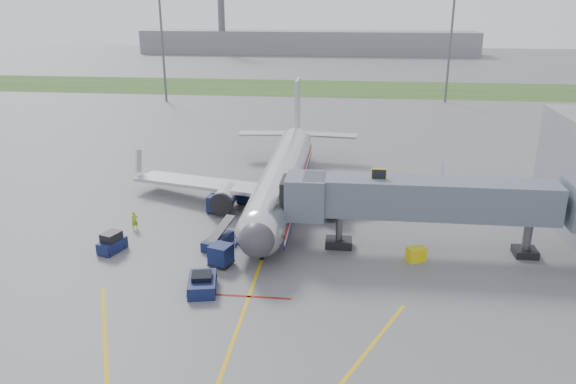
# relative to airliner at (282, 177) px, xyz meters

# --- Properties ---
(ground) EXTENTS (400.00, 400.00, 0.00)m
(ground) POSITION_rel_airliner_xyz_m (-0.00, -15.25, -2.65)
(ground) COLOR #565659
(ground) RESTS_ON ground
(grass_strip) EXTENTS (300.00, 25.00, 0.01)m
(grass_strip) POSITION_rel_airliner_xyz_m (-0.00, 74.75, -2.64)
(grass_strip) COLOR #2D4C1E
(grass_strip) RESTS_ON ground
(apron_markings) EXTENTS (21.52, 50.00, 0.01)m
(apron_markings) POSITION_rel_airliner_xyz_m (-0.00, -22.65, -2.64)
(apron_markings) COLOR gold
(apron_markings) RESTS_ON ground
(airliner) EXTENTS (32.10, 35.67, 10.25)m
(airliner) POSITION_rel_airliner_xyz_m (0.00, 0.00, 0.00)
(airliner) COLOR silver
(airliner) RESTS_ON ground
(jet_bridge) EXTENTS (25.30, 4.00, 6.90)m
(jet_bridge) POSITION_rel_airliner_xyz_m (12.86, -10.25, 1.82)
(jet_bridge) COLOR slate
(jet_bridge) RESTS_ON ground
(light_mast_left) EXTENTS (2.00, 0.44, 20.40)m
(light_mast_left) POSITION_rel_airliner_xyz_m (-30.00, 54.75, 8.13)
(light_mast_left) COLOR #595B60
(light_mast_left) RESTS_ON ground
(light_mast_right) EXTENTS (2.00, 0.44, 20.40)m
(light_mast_right) POSITION_rel_airliner_xyz_m (25.00, 59.75, 8.13)
(light_mast_right) COLOR #595B60
(light_mast_right) RESTS_ON ground
(distant_terminal) EXTENTS (120.00, 14.00, 8.00)m
(distant_terminal) POSITION_rel_airliner_xyz_m (-10.00, 154.75, 1.35)
(distant_terminal) COLOR slate
(distant_terminal) RESTS_ON ground
(control_tower) EXTENTS (4.00, 4.00, 30.00)m
(control_tower) POSITION_rel_airliner_xyz_m (-40.00, 149.75, 14.68)
(control_tower) COLOR #595B60
(control_tower) RESTS_ON ground
(pushback_tug) EXTENTS (2.50, 3.45, 1.31)m
(pushback_tug) POSITION_rel_airliner_xyz_m (-3.44, -18.75, -2.10)
(pushback_tug) COLOR #0E1B3E
(pushback_tug) RESTS_ON ground
(baggage_tug) EXTENTS (1.96, 2.68, 1.68)m
(baggage_tug) POSITION_rel_airliner_xyz_m (-12.42, -13.28, -1.90)
(baggage_tug) COLOR #0E1B3E
(baggage_tug) RESTS_ON ground
(baggage_cart_a) EXTENTS (1.66, 1.66, 1.48)m
(baggage_cart_a) POSITION_rel_airliner_xyz_m (-3.70, -0.83, -1.89)
(baggage_cart_a) COLOR #0E1B3E
(baggage_cart_a) RESTS_ON ground
(baggage_cart_b) EXTENTS (2.01, 2.01, 1.71)m
(baggage_cart_b) POSITION_rel_airliner_xyz_m (-3.00, -14.72, -1.77)
(baggage_cart_b) COLOR #0E1B3E
(baggage_cart_b) RESTS_ON ground
(baggage_cart_c) EXTENTS (1.75, 1.75, 1.69)m
(baggage_cart_c) POSITION_rel_airliner_xyz_m (-6.00, -3.63, -1.78)
(baggage_cart_c) COLOR #0E1B3E
(baggage_cart_c) RESTS_ON ground
(belt_loader) EXTENTS (2.26, 4.15, 1.96)m
(belt_loader) POSITION_rel_airliner_xyz_m (-4.06, -11.21, -2.16)
(belt_loader) COLOR #0E1B3E
(belt_loader) RESTS_ON ground
(ground_power_cart) EXTENTS (1.67, 1.44, 1.13)m
(ground_power_cart) POSITION_rel_airliner_xyz_m (12.14, -12.25, -2.09)
(ground_power_cart) COLOR #D8C30C
(ground_power_cart) RESTS_ON ground
(ramp_worker) EXTENTS (0.73, 0.71, 1.68)m
(ramp_worker) POSITION_rel_airliner_xyz_m (-12.26, -8.61, -1.80)
(ramp_worker) COLOR #94C316
(ramp_worker) RESTS_ON ground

